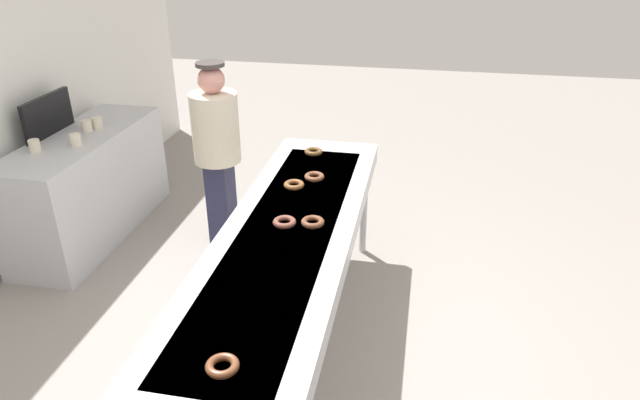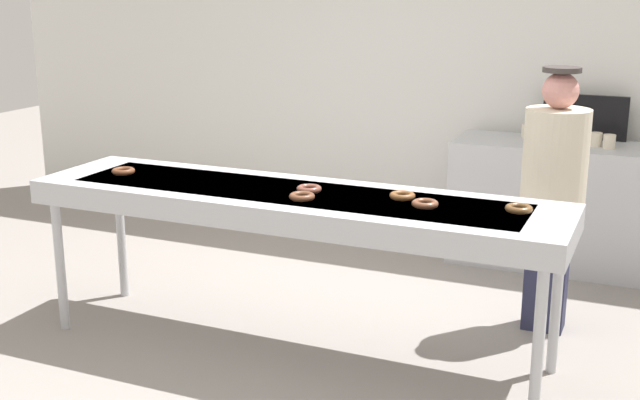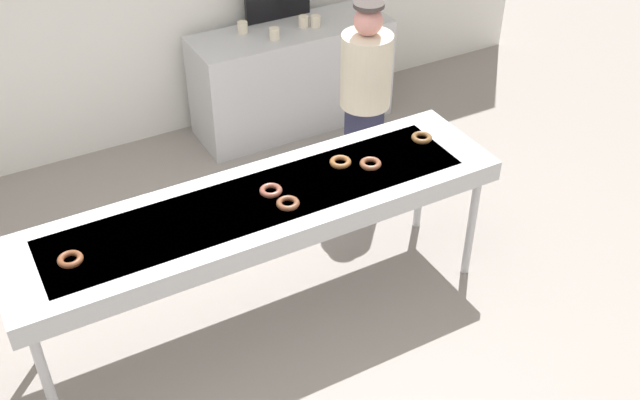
{
  "view_description": "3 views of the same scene",
  "coord_description": "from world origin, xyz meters",
  "px_view_note": "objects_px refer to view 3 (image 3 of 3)",
  "views": [
    {
      "loc": [
        -2.7,
        -0.72,
        2.53
      ],
      "look_at": [
        0.36,
        -0.13,
        0.97
      ],
      "focal_mm": 31.7,
      "sensor_mm": 36.0,
      "label": 1
    },
    {
      "loc": [
        1.85,
        -3.89,
        2.05
      ],
      "look_at": [
        0.19,
        -0.05,
        0.92
      ],
      "focal_mm": 45.82,
      "sensor_mm": 36.0,
      "label": 2
    },
    {
      "loc": [
        -1.4,
        -3.27,
        3.57
      ],
      "look_at": [
        0.34,
        -0.11,
        0.88
      ],
      "focal_mm": 42.42,
      "sensor_mm": 36.0,
      "label": 3
    }
  ],
  "objects_px": {
    "chocolate_donut_0": "(340,162)",
    "paper_cup_0": "(316,21)",
    "chocolate_donut_4": "(271,191)",
    "prep_counter": "(292,78)",
    "paper_cup_3": "(303,21)",
    "chocolate_donut_1": "(288,203)",
    "chocolate_donut_5": "(70,259)",
    "paper_cup_2": "(274,34)",
    "chocolate_donut_2": "(370,164)",
    "worker_baker": "(365,90)",
    "chocolate_donut_3": "(422,138)",
    "menu_display": "(278,1)",
    "paper_cup_1": "(243,27)",
    "fryer_conveyor": "(260,209)"
  },
  "relations": [
    {
      "from": "chocolate_donut_0",
      "to": "paper_cup_0",
      "type": "distance_m",
      "value": 2.13
    },
    {
      "from": "worker_baker",
      "to": "paper_cup_0",
      "type": "height_order",
      "value": "worker_baker"
    },
    {
      "from": "paper_cup_2",
      "to": "paper_cup_3",
      "type": "height_order",
      "value": "same"
    },
    {
      "from": "fryer_conveyor",
      "to": "paper_cup_0",
      "type": "xyz_separation_m",
      "value": [
        1.48,
        2.03,
        0.1
      ]
    },
    {
      "from": "chocolate_donut_2",
      "to": "chocolate_donut_0",
      "type": "bearing_deg",
      "value": 145.51
    },
    {
      "from": "menu_display",
      "to": "paper_cup_3",
      "type": "bearing_deg",
      "value": -66.73
    },
    {
      "from": "chocolate_donut_1",
      "to": "worker_baker",
      "type": "xyz_separation_m",
      "value": [
        1.15,
        1.01,
        -0.04
      ]
    },
    {
      "from": "prep_counter",
      "to": "paper_cup_0",
      "type": "distance_m",
      "value": 0.55
    },
    {
      "from": "paper_cup_3",
      "to": "paper_cup_2",
      "type": "bearing_deg",
      "value": -162.43
    },
    {
      "from": "fryer_conveyor",
      "to": "chocolate_donut_4",
      "type": "xyz_separation_m",
      "value": [
        0.09,
        0.03,
        0.09
      ]
    },
    {
      "from": "chocolate_donut_5",
      "to": "worker_baker",
      "type": "relative_size",
      "value": 0.09
    },
    {
      "from": "chocolate_donut_1",
      "to": "chocolate_donut_4",
      "type": "height_order",
      "value": "same"
    },
    {
      "from": "paper_cup_0",
      "to": "menu_display",
      "type": "bearing_deg",
      "value": 123.68
    },
    {
      "from": "worker_baker",
      "to": "paper_cup_2",
      "type": "height_order",
      "value": "worker_baker"
    },
    {
      "from": "paper_cup_0",
      "to": "paper_cup_3",
      "type": "xyz_separation_m",
      "value": [
        -0.09,
        0.05,
        0.0
      ]
    },
    {
      "from": "chocolate_donut_0",
      "to": "paper_cup_2",
      "type": "height_order",
      "value": "paper_cup_2"
    },
    {
      "from": "chocolate_donut_0",
      "to": "prep_counter",
      "type": "height_order",
      "value": "chocolate_donut_0"
    },
    {
      "from": "chocolate_donut_3",
      "to": "chocolate_donut_5",
      "type": "bearing_deg",
      "value": -177.45
    },
    {
      "from": "prep_counter",
      "to": "paper_cup_3",
      "type": "distance_m",
      "value": 0.52
    },
    {
      "from": "chocolate_donut_1",
      "to": "paper_cup_2",
      "type": "relative_size",
      "value": 1.4
    },
    {
      "from": "paper_cup_1",
      "to": "chocolate_donut_0",
      "type": "bearing_deg",
      "value": -97.67
    },
    {
      "from": "chocolate_donut_3",
      "to": "paper_cup_2",
      "type": "relative_size",
      "value": 1.4
    },
    {
      "from": "paper_cup_2",
      "to": "chocolate_donut_2",
      "type": "bearing_deg",
      "value": -98.81
    },
    {
      "from": "chocolate_donut_2",
      "to": "paper_cup_0",
      "type": "distance_m",
      "value": 2.17
    },
    {
      "from": "chocolate_donut_0",
      "to": "paper_cup_2",
      "type": "bearing_deg",
      "value": 76.19
    },
    {
      "from": "chocolate_donut_3",
      "to": "paper_cup_2",
      "type": "bearing_deg",
      "value": 94.41
    },
    {
      "from": "fryer_conveyor",
      "to": "chocolate_donut_3",
      "type": "relative_size",
      "value": 21.97
    },
    {
      "from": "chocolate_donut_4",
      "to": "prep_counter",
      "type": "distance_m",
      "value": 2.43
    },
    {
      "from": "prep_counter",
      "to": "chocolate_donut_1",
      "type": "bearing_deg",
      "value": -117.46
    },
    {
      "from": "paper_cup_2",
      "to": "chocolate_donut_1",
      "type": "bearing_deg",
      "value": -114.1
    },
    {
      "from": "worker_baker",
      "to": "fryer_conveyor",
      "type": "bearing_deg",
      "value": 26.71
    },
    {
      "from": "chocolate_donut_1",
      "to": "chocolate_donut_5",
      "type": "xyz_separation_m",
      "value": [
        -1.22,
        0.11,
        0.0
      ]
    },
    {
      "from": "chocolate_donut_2",
      "to": "paper_cup_3",
      "type": "distance_m",
      "value": 2.19
    },
    {
      "from": "paper_cup_3",
      "to": "chocolate_donut_0",
      "type": "bearing_deg",
      "value": -111.63
    },
    {
      "from": "fryer_conveyor",
      "to": "worker_baker",
      "type": "xyz_separation_m",
      "value": [
        1.27,
        0.88,
        0.05
      ]
    },
    {
      "from": "chocolate_donut_0",
      "to": "paper_cup_2",
      "type": "xyz_separation_m",
      "value": [
        0.46,
        1.88,
        0.01
      ]
    },
    {
      "from": "chocolate_donut_4",
      "to": "paper_cup_1",
      "type": "distance_m",
      "value": 2.32
    },
    {
      "from": "chocolate_donut_0",
      "to": "menu_display",
      "type": "bearing_deg",
      "value": 73.27
    },
    {
      "from": "fryer_conveyor",
      "to": "prep_counter",
      "type": "relative_size",
      "value": 1.72
    },
    {
      "from": "worker_baker",
      "to": "paper_cup_2",
      "type": "distance_m",
      "value": 1.12
    },
    {
      "from": "paper_cup_1",
      "to": "menu_display",
      "type": "bearing_deg",
      "value": 17.87
    },
    {
      "from": "chocolate_donut_0",
      "to": "chocolate_donut_5",
      "type": "bearing_deg",
      "value": -176.27
    },
    {
      "from": "chocolate_donut_0",
      "to": "worker_baker",
      "type": "relative_size",
      "value": 0.09
    },
    {
      "from": "chocolate_donut_1",
      "to": "chocolate_donut_4",
      "type": "relative_size",
      "value": 1.0
    },
    {
      "from": "chocolate_donut_4",
      "to": "chocolate_donut_5",
      "type": "relative_size",
      "value": 1.0
    },
    {
      "from": "chocolate_donut_4",
      "to": "paper_cup_3",
      "type": "bearing_deg",
      "value": 57.64
    },
    {
      "from": "chocolate_donut_5",
      "to": "worker_baker",
      "type": "distance_m",
      "value": 2.54
    },
    {
      "from": "chocolate_donut_1",
      "to": "chocolate_donut_4",
      "type": "xyz_separation_m",
      "value": [
        -0.03,
        0.16,
        0.0
      ]
    },
    {
      "from": "paper_cup_0",
      "to": "paper_cup_3",
      "type": "distance_m",
      "value": 0.1
    },
    {
      "from": "chocolate_donut_1",
      "to": "paper_cup_3",
      "type": "distance_m",
      "value": 2.55
    }
  ]
}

